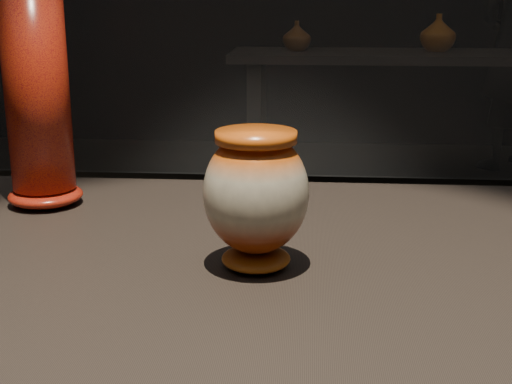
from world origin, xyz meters
TOP-DOWN VIEW (x-y plane):
  - main_vase at (0.03, -0.04)m, footprint 0.15×0.15m
  - tall_vase at (-0.35, 0.22)m, footprint 0.16×0.16m
  - back_shelf at (0.63, 3.34)m, footprint 2.00×0.60m
  - back_vase_left at (0.01, 3.34)m, footprint 0.23×0.23m
  - back_vase_mid at (0.83, 3.37)m, footprint 0.25×0.25m

SIDE VIEW (x-z plane):
  - back_shelf at x=0.63m, z-range 0.19..1.09m
  - back_vase_left at x=0.01m, z-range 0.90..1.07m
  - main_vase at x=0.03m, z-range 0.91..1.09m
  - back_vase_mid at x=0.83m, z-range 0.90..1.11m
  - tall_vase at x=-0.35m, z-range 0.89..1.29m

